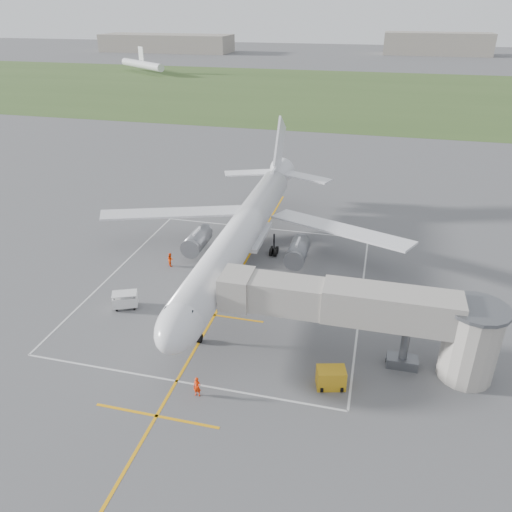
% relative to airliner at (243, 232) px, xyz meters
% --- Properties ---
extents(ground, '(700.00, 700.00, 0.00)m').
position_rel_airliner_xyz_m(ground, '(0.00, -0.75, -4.39)').
color(ground, '#565659').
rests_on(ground, ground).
extents(grass_strip, '(700.00, 120.00, 0.02)m').
position_rel_airliner_xyz_m(grass_strip, '(0.00, 129.25, -4.38)').
color(grass_strip, '#3A5525').
rests_on(grass_strip, ground).
extents(apron_markings, '(28.20, 60.00, 0.01)m').
position_rel_airliner_xyz_m(apron_markings, '(0.00, -6.57, -4.38)').
color(apron_markings, '#F1A00E').
rests_on(apron_markings, ground).
extents(airliner, '(38.93, 46.75, 13.52)m').
position_rel_airliner_xyz_m(airliner, '(0.00, 0.00, 0.00)').
color(airliner, silver).
rests_on(airliner, ground).
extents(jet_bridge, '(23.40, 5.00, 7.20)m').
position_rel_airliner_xyz_m(jet_bridge, '(15.72, -14.25, 0.35)').
color(jet_bridge, '#A9A499').
rests_on(jet_bridge, ground).
extents(gpu_unit, '(2.60, 2.11, 1.72)m').
position_rel_airliner_xyz_m(gpu_unit, '(12.37, -18.27, -3.54)').
color(gpu_unit, gold).
rests_on(gpu_unit, ground).
extents(baggage_cart, '(2.83, 2.32, 1.70)m').
position_rel_airliner_xyz_m(baggage_cart, '(-9.23, -11.60, -3.52)').
color(baggage_cart, silver).
rests_on(baggage_cart, ground).
extents(ramp_worker_nose, '(0.64, 0.43, 1.72)m').
position_rel_airliner_xyz_m(ramp_worker_nose, '(2.26, -21.89, -3.53)').
color(ramp_worker_nose, '#EF2F07').
rests_on(ramp_worker_nose, ground).
extents(ramp_worker_wing, '(1.00, 1.01, 1.64)m').
position_rel_airliner_xyz_m(ramp_worker_wing, '(-8.33, -2.02, -3.57)').
color(ramp_worker_wing, '#FF4608').
rests_on(ramp_worker_wing, ground).
extents(distant_hangars, '(345.00, 49.00, 12.00)m').
position_rel_airliner_xyz_m(distant_hangars, '(-16.15, 264.44, 0.78)').
color(distant_hangars, gray).
rests_on(distant_hangars, ground).
extents(distant_aircraft, '(217.43, 39.17, 8.85)m').
position_rel_airliner_xyz_m(distant_aircraft, '(5.90, 168.83, -0.80)').
color(distant_aircraft, silver).
rests_on(distant_aircraft, ground).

